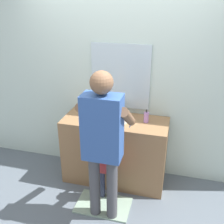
{
  "coord_description": "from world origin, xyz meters",
  "views": [
    {
      "loc": [
        0.73,
        -2.57,
        2.31
      ],
      "look_at": [
        0.0,
        0.15,
        1.06
      ],
      "focal_mm": 42.36,
      "sensor_mm": 36.0,
      "label": 1
    }
  ],
  "objects": [
    {
      "name": "child_toddler",
      "position": [
        0.0,
        -0.1,
        0.52
      ],
      "size": [
        0.27,
        0.27,
        0.88
      ],
      "color": "#2D334C",
      "rests_on": "ground"
    },
    {
      "name": "vanity_cabinet",
      "position": [
        0.0,
        0.3,
        0.44
      ],
      "size": [
        1.32,
        0.54,
        0.88
      ],
      "primitive_type": "cube",
      "color": "olive",
      "rests_on": "ground"
    },
    {
      "name": "back_wall",
      "position": [
        0.0,
        0.62,
        1.35
      ],
      "size": [
        4.4,
        0.1,
        2.7
      ],
      "color": "silver",
      "rests_on": "ground"
    },
    {
      "name": "soap_bottle",
      "position": [
        0.38,
        0.34,
        0.95
      ],
      "size": [
        0.06,
        0.06,
        0.17
      ],
      "color": "#B27FC6",
      "rests_on": "vanity_cabinet"
    },
    {
      "name": "ground_plane",
      "position": [
        0.0,
        0.0,
        0.0
      ],
      "size": [
        14.0,
        14.0,
        0.0
      ],
      "primitive_type": "plane",
      "color": "slate"
    },
    {
      "name": "bath_mat",
      "position": [
        0.0,
        -0.25,
        0.01
      ],
      "size": [
        0.64,
        0.4,
        0.02
      ],
      "primitive_type": "cube",
      "color": "gray",
      "rests_on": "ground"
    },
    {
      "name": "adult_parent",
      "position": [
        0.04,
        -0.37,
        1.02
      ],
      "size": [
        0.52,
        0.55,
        1.69
      ],
      "color": "#47474C",
      "rests_on": "ground"
    },
    {
      "name": "faucet",
      "position": [
        0.0,
        0.48,
        0.96
      ],
      "size": [
        0.18,
        0.14,
        0.18
      ],
      "color": "#B7BABF",
      "rests_on": "vanity_cabinet"
    },
    {
      "name": "toothbrush_cup",
      "position": [
        -0.31,
        0.3,
        0.94
      ],
      "size": [
        0.07,
        0.07,
        0.21
      ],
      "color": "#D86666",
      "rests_on": "vanity_cabinet"
    },
    {
      "name": "sink_basin",
      "position": [
        0.0,
        0.28,
        0.94
      ],
      "size": [
        0.33,
        0.33,
        0.11
      ],
      "color": "silver",
      "rests_on": "vanity_cabinet"
    }
  ]
}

